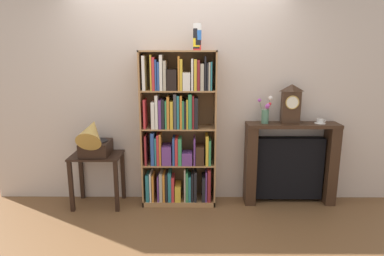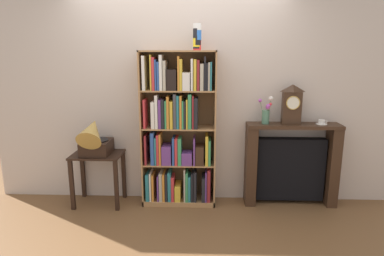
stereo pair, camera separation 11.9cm
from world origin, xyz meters
name	(u,v)px [view 2 (the right image)]	position (x,y,z in m)	size (l,w,h in m)	color
ground_plane	(179,206)	(0.00, 0.00, -0.01)	(7.97, 6.40, 0.02)	brown
wall_back	(195,94)	(0.19, 0.28, 1.31)	(4.97, 0.08, 2.63)	beige
bookshelf	(178,134)	(-0.01, 0.08, 0.86)	(0.87, 0.30, 1.83)	#A87A4C
cup_stack	(197,37)	(0.21, 0.07, 1.97)	(0.09, 0.09, 0.29)	red
side_table_left	(98,166)	(-0.97, 0.03, 0.47)	(0.58, 0.42, 0.63)	black
gramophone	(94,138)	(-0.97, -0.04, 0.84)	(0.32, 0.52, 0.52)	black
fireplace_mantel	(291,165)	(1.34, 0.13, 0.49)	(1.08, 0.27, 0.99)	#382316
mantel_clock	(292,104)	(1.30, 0.10, 1.22)	(0.21, 0.12, 0.46)	#382316
flower_vase	(266,113)	(1.02, 0.10, 1.12)	(0.16, 0.15, 0.32)	#4C7A60
teacup_with_saucer	(322,122)	(1.66, 0.11, 1.02)	(0.13, 0.13, 0.05)	white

